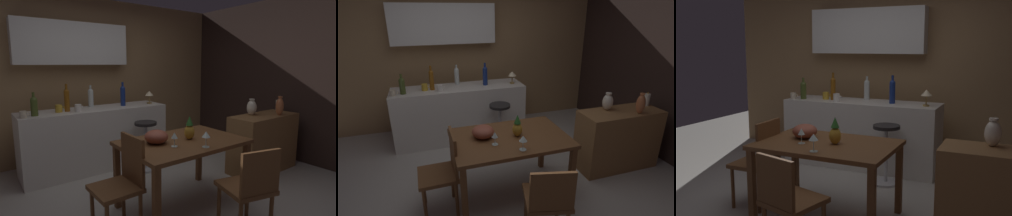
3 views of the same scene
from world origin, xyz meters
The scene contains 24 objects.
ground_plane centered at (0.00, 0.00, 0.00)m, with size 9.00×9.00×0.00m, color #B7B2A8.
wall_kitchen_back centered at (-0.06, 2.08, 1.41)m, with size 5.20×0.33×2.60m.
wall_side_right centered at (2.55, 0.30, 1.30)m, with size 0.10×4.40×2.60m, color #33231E.
dining_table centered at (0.14, -0.20, 0.65)m, with size 1.29×0.86×0.74m.
kitchen_counter centered at (-0.18, 1.43, 0.45)m, with size 2.10×0.60×0.90m, color silver.
sideboard_cabinet centered at (1.72, -0.11, 0.41)m, with size 1.10×0.44×0.82m, color olive.
chair_near_window centered at (-0.61, -0.25, 0.49)m, with size 0.41×0.41×0.90m.
chair_by_doorway centered at (0.22, -1.01, 0.49)m, with size 0.49×0.49×0.86m.
bar_stool centered at (0.35, 0.91, 0.38)m, with size 0.34×0.34×0.72m.
wine_glass_left centered at (-0.07, -0.32, 0.84)m, with size 0.07×0.07×0.14m.
wine_glass_right centered at (0.17, -0.52, 0.86)m, with size 0.08×0.08×0.16m.
pineapple_centerpiece centered at (0.22, -0.21, 0.85)m, with size 0.11×0.11×0.26m.
fruit_bowl centered at (-0.15, -0.12, 0.81)m, with size 0.25×0.25×0.14m, color #9E4C38.
wine_bottle_amber centered at (-0.59, 1.40, 1.07)m, with size 0.07×0.07×0.38m.
wine_bottle_clear centered at (-0.18, 1.61, 1.05)m, with size 0.08×0.08×0.33m.
wine_bottle_olive centered at (-1.02, 1.31, 1.03)m, with size 0.08×0.08×0.30m.
wine_bottle_cobalt centered at (0.26, 1.41, 1.07)m, with size 0.08×0.08×0.37m.
cup_white centered at (-0.48, 1.28, 0.95)m, with size 0.12×0.09×0.10m.
cup_mustard centered at (-0.70, 1.40, 0.95)m, with size 0.12×0.09×0.10m.
cup_cream centered at (-1.15, 1.26, 0.94)m, with size 0.11×0.08×0.08m.
counter_lamp centered at (0.71, 1.36, 1.06)m, with size 0.14×0.14×0.21m.
pillar_candle_tall centered at (2.20, -0.03, 0.90)m, with size 0.08×0.08×0.19m.
vase_copper centered at (1.88, -0.24, 0.95)m, with size 0.11×0.11×0.27m.
vase_ceramic_ivory centered at (1.57, 0.00, 0.93)m, with size 0.14×0.14×0.23m.
Camera 2 is at (-0.72, -2.68, 2.07)m, focal length 27.96 mm.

